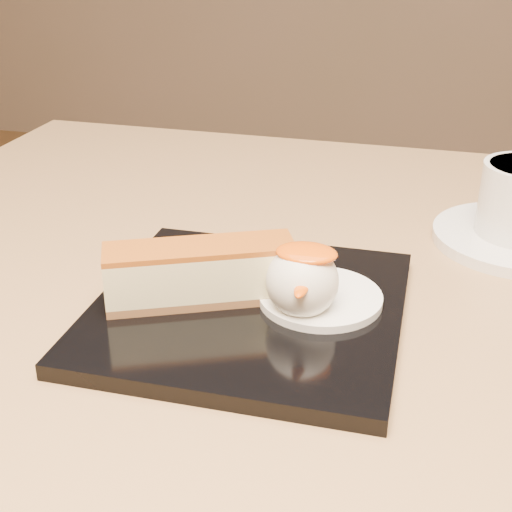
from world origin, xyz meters
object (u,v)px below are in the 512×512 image
(table, at_px, (250,439))
(dessert_plate, at_px, (249,309))
(ice_cream_scoop, at_px, (302,281))
(cheesecake, at_px, (200,273))

(table, relative_size, dessert_plate, 3.64)
(table, height_order, dessert_plate, dessert_plate)
(ice_cream_scoop, bearing_deg, table, 136.01)
(dessert_plate, height_order, ice_cream_scoop, ice_cream_scoop)
(cheesecake, bearing_deg, table, 40.61)
(dessert_plate, bearing_deg, cheesecake, -171.87)
(table, distance_m, cheesecake, 0.20)
(table, distance_m, ice_cream_scoop, 0.21)
(table, bearing_deg, dessert_plate, -75.06)
(table, bearing_deg, cheesecake, -114.50)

